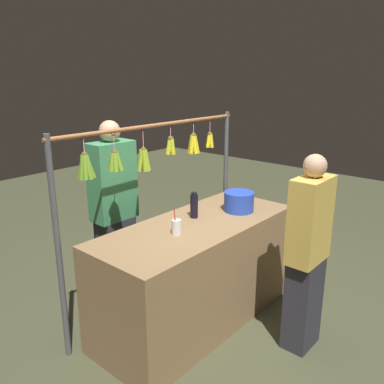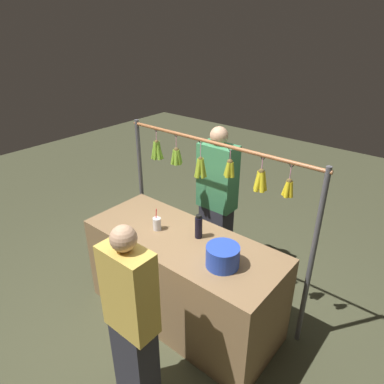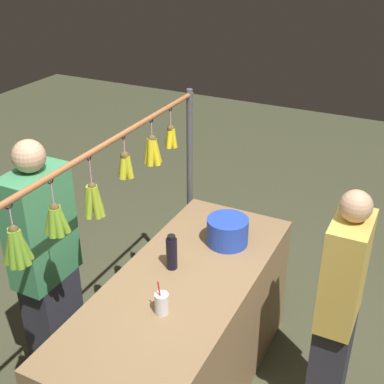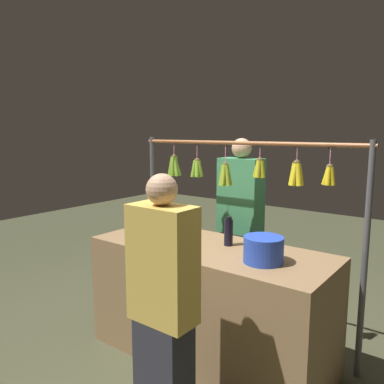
{
  "view_description": "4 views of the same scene",
  "coord_description": "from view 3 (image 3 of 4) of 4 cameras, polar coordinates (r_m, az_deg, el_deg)",
  "views": [
    {
      "loc": [
        2.37,
        2.0,
        2.09
      ],
      "look_at": [
        0.06,
        0.0,
        1.18
      ],
      "focal_mm": 37.8,
      "sensor_mm": 36.0,
      "label": 1
    },
    {
      "loc": [
        -1.7,
        1.92,
        2.63
      ],
      "look_at": [
        -0.11,
        0.0,
        1.39
      ],
      "focal_mm": 32.51,
      "sensor_mm": 36.0,
      "label": 2
    },
    {
      "loc": [
        2.08,
        1.1,
        2.71
      ],
      "look_at": [
        -0.14,
        0.0,
        1.41
      ],
      "focal_mm": 47.94,
      "sensor_mm": 36.0,
      "label": 3
    },
    {
      "loc": [
        -1.62,
        2.33,
        1.76
      ],
      "look_at": [
        0.17,
        0.0,
        1.3
      ],
      "focal_mm": 36.33,
      "sensor_mm": 36.0,
      "label": 4
    }
  ],
  "objects": [
    {
      "name": "customer_person",
      "position": [
        3.07,
        15.89,
        -12.95
      ],
      "size": [
        0.37,
        0.2,
        1.55
      ],
      "color": "#2D2D38",
      "rests_on": "ground"
    },
    {
      "name": "blue_bucket",
      "position": [
        3.26,
        3.97,
        -4.38
      ],
      "size": [
        0.26,
        0.26,
        0.18
      ],
      "primitive_type": "cylinder",
      "color": "blue",
      "rests_on": "market_counter"
    },
    {
      "name": "water_bottle",
      "position": [
        3.02,
        -2.28,
        -6.76
      ],
      "size": [
        0.07,
        0.07,
        0.23
      ],
      "color": "black",
      "rests_on": "market_counter"
    },
    {
      "name": "market_counter",
      "position": [
        3.27,
        -1.15,
        -16.2
      ],
      "size": [
        1.85,
        0.76,
        0.9
      ],
      "primitive_type": "cube",
      "color": "olive",
      "rests_on": "ground"
    },
    {
      "name": "drink_cup",
      "position": [
        2.74,
        -3.39,
        -12.26
      ],
      "size": [
        0.08,
        0.08,
        0.2
      ],
      "color": "silver",
      "rests_on": "market_counter"
    },
    {
      "name": "vendor_person",
      "position": [
        3.27,
        -15.8,
        -8.55
      ],
      "size": [
        0.4,
        0.22,
        1.7
      ],
      "color": "#2D2D38",
      "rests_on": "ground"
    },
    {
      "name": "display_rack",
      "position": [
        2.96,
        -9.24,
        -2.57
      ],
      "size": [
        2.06,
        0.13,
        1.71
      ],
      "color": "#4C4C51",
      "rests_on": "ground"
    }
  ]
}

